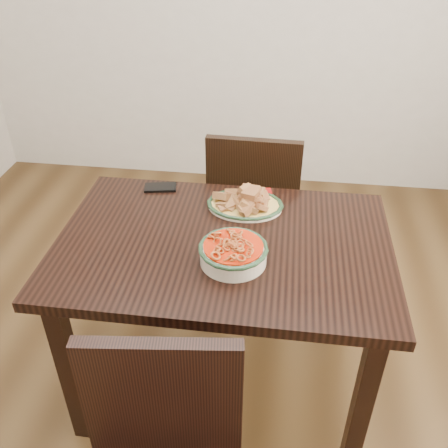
# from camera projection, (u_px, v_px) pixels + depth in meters

# --- Properties ---
(floor) EXTENTS (3.50, 3.50, 0.00)m
(floor) POSITION_uv_depth(u_px,v_px,m) (201.00, 364.00, 2.24)
(floor) COLOR #392612
(floor) RESTS_ON ground
(dining_table) EXTENTS (1.18, 0.78, 0.75)m
(dining_table) POSITION_uv_depth(u_px,v_px,m) (223.00, 264.00, 1.81)
(dining_table) COLOR black
(dining_table) RESTS_ON ground
(chair_far) EXTENTS (0.43, 0.43, 0.89)m
(chair_far) POSITION_uv_depth(u_px,v_px,m) (254.00, 204.00, 2.42)
(chair_far) COLOR black
(chair_far) RESTS_ON ground
(fish_plate) EXTENTS (0.29, 0.22, 0.11)m
(fish_plate) POSITION_uv_depth(u_px,v_px,m) (245.00, 198.00, 1.90)
(fish_plate) COLOR white
(fish_plate) RESTS_ON dining_table
(noodle_bowl) EXTENTS (0.23, 0.23, 0.08)m
(noodle_bowl) POSITION_uv_depth(u_px,v_px,m) (233.00, 251.00, 1.63)
(noodle_bowl) COLOR beige
(noodle_bowl) RESTS_ON dining_table
(smartphone) EXTENTS (0.14, 0.09, 0.01)m
(smartphone) POSITION_uv_depth(u_px,v_px,m) (160.00, 187.00, 2.05)
(smartphone) COLOR black
(smartphone) RESTS_ON dining_table
(napkin) EXTENTS (0.13, 0.11, 0.01)m
(napkin) POSITION_uv_depth(u_px,v_px,m) (258.00, 195.00, 1.99)
(napkin) COLOR #9C0E0B
(napkin) RESTS_ON dining_table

